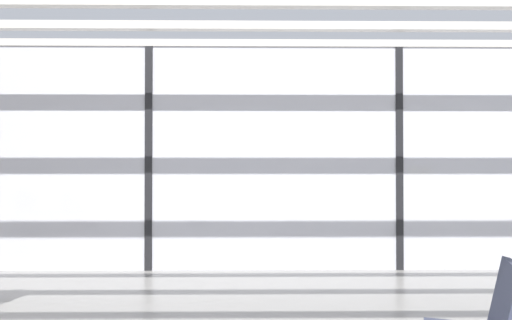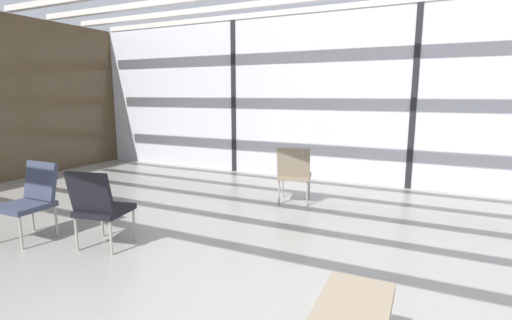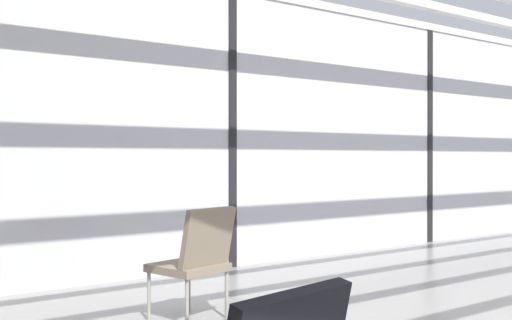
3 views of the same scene
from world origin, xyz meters
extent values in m
cube|color=silver|center=(0.00, 5.20, 1.56)|extent=(14.00, 0.08, 3.12)
cube|color=black|center=(0.00, 5.20, 1.56)|extent=(0.10, 0.12, 3.12)
cube|color=black|center=(3.50, 5.20, 1.56)|extent=(0.10, 0.12, 3.12)
ellipsoid|color=#B2BCD6|center=(-0.52, 10.09, 1.85)|extent=(10.43, 3.69, 3.69)
sphere|color=black|center=(-1.59, 8.39, 2.12)|extent=(0.28, 0.28, 0.28)
sphere|color=black|center=(-0.69, 8.39, 2.12)|extent=(0.28, 0.28, 0.28)
sphere|color=black|center=(0.21, 8.39, 2.12)|extent=(0.28, 0.28, 0.28)
sphere|color=black|center=(1.11, 8.39, 2.12)|extent=(0.28, 0.28, 0.28)
cube|color=#7F705B|center=(-1.52, 3.50, 0.40)|extent=(0.58, 0.58, 0.06)
cube|color=#7F705B|center=(-1.47, 3.29, 0.65)|extent=(0.50, 0.25, 0.44)
cylinder|color=gray|center=(-1.37, 3.75, 0.18)|extent=(0.03, 0.03, 0.37)
cylinder|color=gray|center=(-1.78, 3.65, 0.18)|extent=(0.03, 0.03, 0.37)
cylinder|color=gray|center=(-1.27, 3.34, 0.18)|extent=(0.03, 0.03, 0.37)
cylinder|color=gray|center=(-1.68, 3.24, 0.18)|extent=(0.03, 0.03, 0.37)
camera|label=1|loc=(1.42, -1.33, 1.45)|focal=32.74mm
camera|label=2|loc=(0.38, -1.83, 1.65)|focal=26.39mm
camera|label=3|loc=(-3.85, -0.58, 1.25)|focal=42.78mm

